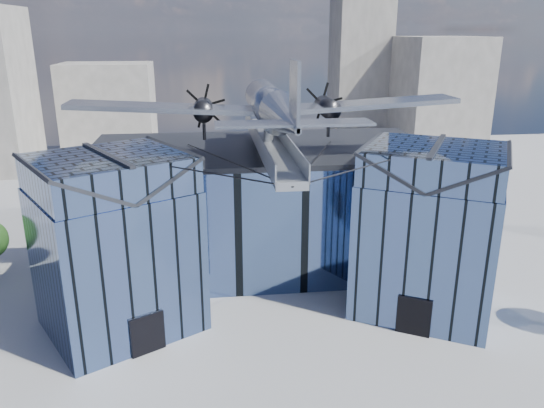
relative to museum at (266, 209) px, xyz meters
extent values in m
plane|color=gray|center=(0.00, -5.82, -5.54)|extent=(120.00, 120.00, 0.00)
cube|color=#445C8B|center=(0.00, 3.18, -0.79)|extent=(28.00, 14.00, 9.50)
cube|color=#23252A|center=(0.00, 3.18, 4.16)|extent=(28.00, 14.00, 0.40)
cube|color=#445C8B|center=(-10.50, -6.82, -0.79)|extent=(11.79, 11.43, 9.50)
cube|color=#445C8B|center=(-10.50, -6.82, 5.06)|extent=(11.56, 11.20, 2.20)
cube|color=#23252A|center=(-12.45, -7.94, 5.06)|extent=(7.98, 9.23, 2.40)
cube|color=#23252A|center=(-8.55, -5.69, 5.06)|extent=(7.98, 9.23, 2.40)
cube|color=#23252A|center=(-10.50, -6.82, 6.21)|extent=(4.30, 7.10, 0.18)
cube|color=black|center=(-8.48, -10.33, -4.24)|extent=(2.03, 1.32, 2.60)
cube|color=black|center=(-6.60, -4.57, -0.79)|extent=(0.34, 0.34, 9.50)
cube|color=#445C8B|center=(10.50, -6.82, -0.79)|extent=(11.79, 11.43, 9.50)
cube|color=#445C8B|center=(10.50, -6.82, 5.06)|extent=(11.56, 11.20, 2.20)
cube|color=#23252A|center=(8.55, -5.69, 5.06)|extent=(7.98, 9.23, 2.40)
cube|color=#23252A|center=(12.45, -7.94, 5.06)|extent=(7.98, 9.23, 2.40)
cube|color=#23252A|center=(10.50, -6.82, 6.21)|extent=(4.30, 7.10, 0.18)
cube|color=black|center=(8.48, -10.33, -4.24)|extent=(2.03, 1.32, 2.60)
cube|color=black|center=(6.60, -4.57, -0.79)|extent=(0.34, 0.34, 9.50)
cube|color=#8E929A|center=(0.00, -2.32, 5.56)|extent=(1.80, 21.00, 0.50)
cube|color=#8E929A|center=(-0.90, -2.32, 6.21)|extent=(0.08, 21.00, 1.10)
cube|color=#8E929A|center=(0.90, -2.32, 6.21)|extent=(0.08, 21.00, 1.10)
cylinder|color=#8E929A|center=(0.00, 7.18, 4.89)|extent=(0.44, 0.44, 1.35)
cylinder|color=#8E929A|center=(0.00, 1.18, 4.89)|extent=(0.44, 0.44, 1.35)
cylinder|color=#8E929A|center=(0.00, -2.82, 4.89)|extent=(0.44, 0.44, 1.35)
cylinder|color=#8E929A|center=(0.00, -1.82, 6.51)|extent=(0.70, 0.70, 1.40)
cylinder|color=black|center=(-5.25, -9.82, 5.86)|extent=(10.55, 6.08, 0.69)
cylinder|color=black|center=(5.25, -9.82, 5.86)|extent=(10.55, 6.08, 0.69)
cylinder|color=black|center=(-3.00, -4.32, 5.01)|extent=(6.09, 17.04, 1.19)
cylinder|color=black|center=(3.00, -4.32, 5.01)|extent=(6.09, 17.04, 1.19)
cylinder|color=#979BA3|center=(0.00, -1.82, 8.46)|extent=(2.50, 11.00, 2.50)
sphere|color=#979BA3|center=(0.00, 3.68, 8.46)|extent=(2.50, 2.50, 2.50)
cube|color=black|center=(0.00, 2.68, 9.15)|extent=(1.60, 1.40, 0.50)
cone|color=#979BA3|center=(0.00, -10.82, 8.76)|extent=(2.50, 7.00, 2.50)
cube|color=#979BA3|center=(0.00, -13.12, 10.36)|extent=(0.18, 2.40, 3.40)
cube|color=#979BA3|center=(0.00, -13.02, 8.96)|extent=(8.00, 1.80, 0.14)
cube|color=#979BA3|center=(-7.00, -0.82, 8.16)|extent=(14.00, 3.20, 1.08)
cylinder|color=black|center=(-4.60, -0.22, 7.91)|extent=(1.44, 3.20, 1.44)
cone|color=black|center=(-4.60, 1.58, 7.91)|extent=(0.70, 0.70, 0.70)
cube|color=black|center=(-4.60, 1.73, 7.91)|extent=(1.05, 0.06, 3.33)
cube|color=black|center=(-4.60, 1.73, 7.91)|extent=(2.53, 0.06, 2.53)
cube|color=black|center=(-4.60, 1.73, 7.91)|extent=(3.33, 0.06, 1.05)
cylinder|color=black|center=(-4.60, -0.82, 6.69)|extent=(0.24, 0.24, 1.75)
cube|color=#979BA3|center=(7.00, -0.82, 8.16)|extent=(14.00, 3.20, 1.08)
cylinder|color=black|center=(4.60, -0.22, 7.91)|extent=(1.44, 3.20, 1.44)
cone|color=black|center=(4.60, 1.58, 7.91)|extent=(0.70, 0.70, 0.70)
cube|color=black|center=(4.60, 1.73, 7.91)|extent=(1.05, 0.06, 3.33)
cube|color=black|center=(4.60, 1.73, 7.91)|extent=(2.53, 0.06, 2.53)
cube|color=black|center=(4.60, 1.73, 7.91)|extent=(3.33, 0.06, 1.05)
cylinder|color=black|center=(4.60, -0.82, 6.69)|extent=(0.24, 0.24, 1.75)
cube|color=gray|center=(32.00, 42.18, 3.46)|extent=(12.00, 14.00, 18.00)
cube|color=gray|center=(-20.00, 49.18, 1.46)|extent=(14.00, 10.00, 14.00)
cube|color=gray|center=(22.00, 52.18, 7.46)|extent=(9.00, 9.00, 26.00)
camera|label=1|loc=(-4.33, -39.31, 13.46)|focal=35.00mm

